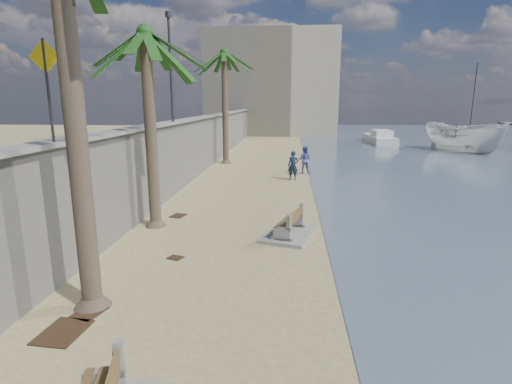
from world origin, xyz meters
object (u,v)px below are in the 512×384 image
object	(u,v)px
bench_far	(289,225)
palm_back	(224,54)
boat_cruiser	(464,136)
person_a	(293,164)
sailboat_west	(469,133)
yacht_far	(379,140)
person_b	(305,158)
palm_mid	(145,36)

from	to	relation	value
bench_far	palm_back	world-z (taller)	palm_back
boat_cruiser	person_a	bearing A→B (deg)	-163.26
person_a	sailboat_west	xyz separation A→B (m)	(24.54, 34.38, -0.66)
yacht_far	palm_back	bearing A→B (deg)	138.52
boat_cruiser	sailboat_west	distance (m)	20.85
person_a	sailboat_west	size ratio (longest dim) A/B	0.20
bench_far	person_b	distance (m)	12.67
palm_mid	yacht_far	size ratio (longest dim) A/B	0.93
palm_back	palm_mid	bearing A→B (deg)	-90.51
palm_mid	boat_cruiser	world-z (taller)	palm_mid
palm_back	person_a	size ratio (longest dim) A/B	4.49
bench_far	boat_cruiser	distance (m)	30.38
palm_mid	yacht_far	bearing A→B (deg)	65.18
person_b	palm_mid	bearing A→B (deg)	73.81
person_a	person_b	bearing A→B (deg)	83.33
palm_back	person_b	distance (m)	9.88
palm_back	yacht_far	size ratio (longest dim) A/B	1.08
boat_cruiser	bench_far	bearing A→B (deg)	-149.40
palm_back	person_a	bearing A→B (deg)	-51.44
person_b	yacht_far	bearing A→B (deg)	-103.31
person_a	boat_cruiser	distance (m)	22.19
person_a	yacht_far	bearing A→B (deg)	78.06
person_b	sailboat_west	distance (m)	39.92
sailboat_west	bench_far	bearing A→B (deg)	-118.97
palm_mid	boat_cruiser	bearing A→B (deg)	49.69
bench_far	yacht_far	xyz separation A→B (m)	(10.19, 33.62, -0.05)
palm_mid	sailboat_west	xyz separation A→B (m)	(29.73, 43.91, -6.43)
palm_back	boat_cruiser	xyz separation A→B (m)	(21.01, 9.07, -6.41)
bench_far	palm_back	bearing A→B (deg)	106.28
person_b	bench_far	bearing A→B (deg)	96.16
palm_mid	palm_back	size ratio (longest dim) A/B	0.87
palm_back	person_a	world-z (taller)	palm_back
bench_far	sailboat_west	size ratio (longest dim) A/B	0.26
palm_mid	yacht_far	world-z (taller)	palm_mid
palm_mid	person_a	world-z (taller)	palm_mid
bench_far	sailboat_west	distance (m)	51.06
palm_mid	boat_cruiser	xyz separation A→B (m)	(21.15, 24.94, -5.27)
bench_far	person_b	size ratio (longest dim) A/B	1.28
yacht_far	palm_mid	bearing A→B (deg)	155.24
bench_far	person_a	xyz separation A→B (m)	(0.19, 10.30, 0.59)
bench_far	palm_mid	xyz separation A→B (m)	(-5.00, 0.77, 6.36)
yacht_far	sailboat_west	bearing A→B (deg)	-52.71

